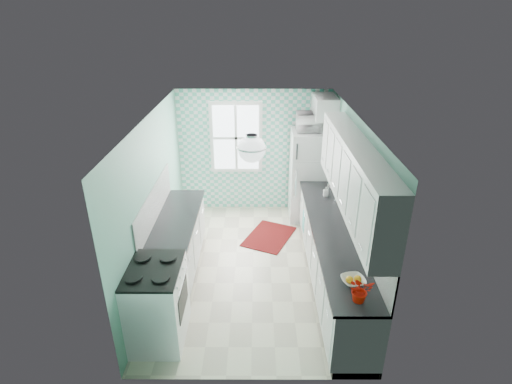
{
  "coord_description": "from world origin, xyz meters",
  "views": [
    {
      "loc": [
        0.06,
        -5.46,
        3.9
      ],
      "look_at": [
        0.05,
        0.25,
        1.25
      ],
      "focal_mm": 28.0,
      "sensor_mm": 36.0,
      "label": 1
    }
  ],
  "objects_px": {
    "fruit_bowl": "(353,281)",
    "fridge": "(310,175)",
    "sink": "(325,203)",
    "ceiling_light": "(252,149)",
    "potted_plant": "(360,290)",
    "microwave": "(313,122)",
    "stove": "(156,302)"
  },
  "relations": [
    {
      "from": "microwave",
      "to": "stove",
      "type": "bearing_deg",
      "value": 55.01
    },
    {
      "from": "ceiling_light",
      "to": "fridge",
      "type": "distance_m",
      "value": 3.16
    },
    {
      "from": "fridge",
      "to": "stove",
      "type": "xyz_separation_m",
      "value": [
        -2.31,
        -3.31,
        -0.36
      ]
    },
    {
      "from": "stove",
      "to": "microwave",
      "type": "distance_m",
      "value": 4.28
    },
    {
      "from": "stove",
      "to": "microwave",
      "type": "bearing_deg",
      "value": 53.81
    },
    {
      "from": "fruit_bowl",
      "to": "sink",
      "type": "bearing_deg",
      "value": 89.89
    },
    {
      "from": "fruit_bowl",
      "to": "microwave",
      "type": "distance_m",
      "value": 3.57
    },
    {
      "from": "fruit_bowl",
      "to": "fridge",
      "type": "bearing_deg",
      "value": 91.51
    },
    {
      "from": "stove",
      "to": "sink",
      "type": "distance_m",
      "value": 3.16
    },
    {
      "from": "stove",
      "to": "microwave",
      "type": "relative_size",
      "value": 1.68
    },
    {
      "from": "potted_plant",
      "to": "microwave",
      "type": "distance_m",
      "value": 3.84
    },
    {
      "from": "ceiling_light",
      "to": "sink",
      "type": "distance_m",
      "value": 2.25
    },
    {
      "from": "fridge",
      "to": "sink",
      "type": "distance_m",
      "value": 1.3
    },
    {
      "from": "sink",
      "to": "microwave",
      "type": "xyz_separation_m",
      "value": [
        -0.09,
        1.29,
        1.04
      ]
    },
    {
      "from": "ceiling_light",
      "to": "microwave",
      "type": "relative_size",
      "value": 0.57
    },
    {
      "from": "ceiling_light",
      "to": "sink",
      "type": "xyz_separation_m",
      "value": [
        1.2,
        1.3,
        -1.39
      ]
    },
    {
      "from": "sink",
      "to": "potted_plant",
      "type": "relative_size",
      "value": 1.83
    },
    {
      "from": "stove",
      "to": "fruit_bowl",
      "type": "bearing_deg",
      "value": -4.25
    },
    {
      "from": "potted_plant",
      "to": "microwave",
      "type": "height_order",
      "value": "microwave"
    },
    {
      "from": "ceiling_light",
      "to": "potted_plant",
      "type": "distance_m",
      "value": 2.07
    },
    {
      "from": "stove",
      "to": "potted_plant",
      "type": "distance_m",
      "value": 2.5
    },
    {
      "from": "microwave",
      "to": "fridge",
      "type": "bearing_deg",
      "value": 53.52
    },
    {
      "from": "fridge",
      "to": "fruit_bowl",
      "type": "xyz_separation_m",
      "value": [
        0.09,
        -3.43,
        0.08
      ]
    },
    {
      "from": "stove",
      "to": "sink",
      "type": "xyz_separation_m",
      "value": [
        2.4,
        2.01,
        0.39
      ]
    },
    {
      "from": "fruit_bowl",
      "to": "potted_plant",
      "type": "xyz_separation_m",
      "value": [
        0.0,
        -0.31,
        0.11
      ]
    },
    {
      "from": "fridge",
      "to": "microwave",
      "type": "relative_size",
      "value": 2.9
    },
    {
      "from": "sink",
      "to": "potted_plant",
      "type": "height_order",
      "value": "sink"
    },
    {
      "from": "ceiling_light",
      "to": "potted_plant",
      "type": "xyz_separation_m",
      "value": [
        1.2,
        -1.15,
        -1.24
      ]
    },
    {
      "from": "stove",
      "to": "fruit_bowl",
      "type": "relative_size",
      "value": 3.77
    },
    {
      "from": "fridge",
      "to": "microwave",
      "type": "bearing_deg",
      "value": 56.19
    },
    {
      "from": "sink",
      "to": "fruit_bowl",
      "type": "bearing_deg",
      "value": -90.99
    },
    {
      "from": "ceiling_light",
      "to": "fruit_bowl",
      "type": "distance_m",
      "value": 1.99
    }
  ]
}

